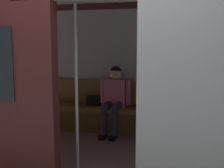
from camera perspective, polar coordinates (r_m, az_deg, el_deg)
The scene contains 7 objects.
train_car at distance 3.89m, azimuth 0.51°, elevation 7.26°, with size 6.40×2.66×2.32m.
bench_seat at distance 5.02m, azimuth 3.44°, elevation -6.02°, with size 3.25×0.44×0.46m.
person_seated at distance 4.94m, azimuth 0.48°, elevation -2.34°, with size 0.55×0.69×1.19m.
handbag at distance 5.18m, azimuth -3.67°, elevation -3.38°, with size 0.26×0.15×0.17m.
book at distance 5.02m, azimuth 4.95°, elevation -4.58°, with size 0.15×0.22×0.03m, color #B22D2D.
grab_pole_door at distance 3.35m, azimuth -7.24°, elevation -0.27°, with size 0.04×0.04×2.18m, color silver.
grab_pole_far at distance 3.28m, azimuth 5.43°, elevation -0.43°, with size 0.04×0.04×2.18m, color silver.
Camera 1 is at (-0.76, 2.66, 1.58)m, focal length 44.96 mm.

